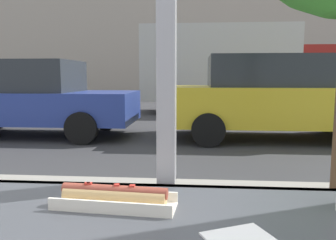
{
  "coord_description": "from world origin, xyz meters",
  "views": [
    {
      "loc": [
        0.08,
        -0.85,
        1.31
      ],
      "look_at": [
        -0.16,
        2.12,
        0.93
      ],
      "focal_mm": 35.92,
      "sensor_mm": 36.0,
      "label": 1
    }
  ],
  "objects_px": {
    "hotdog_tray_near": "(114,197)",
    "parked_car_yellow": "(273,97)",
    "box_truck": "(237,67)",
    "parked_car_blue": "(30,98)"
  },
  "relations": [
    {
      "from": "parked_car_blue",
      "to": "hotdog_tray_near",
      "type": "bearing_deg",
      "value": -61.66
    },
    {
      "from": "hotdog_tray_near",
      "to": "parked_car_blue",
      "type": "distance_m",
      "value": 7.35
    },
    {
      "from": "hotdog_tray_near",
      "to": "parked_car_yellow",
      "type": "height_order",
      "value": "parked_car_yellow"
    },
    {
      "from": "hotdog_tray_near",
      "to": "parked_car_blue",
      "type": "bearing_deg",
      "value": 118.34
    },
    {
      "from": "box_truck",
      "to": "parked_car_blue",
      "type": "bearing_deg",
      "value": -134.46
    },
    {
      "from": "parked_car_blue",
      "to": "parked_car_yellow",
      "type": "distance_m",
      "value": 5.3
    },
    {
      "from": "parked_car_yellow",
      "to": "box_truck",
      "type": "relative_size",
      "value": 0.65
    },
    {
      "from": "parked_car_blue",
      "to": "box_truck",
      "type": "xyz_separation_m",
      "value": [
        5.15,
        5.25,
        0.82
      ]
    },
    {
      "from": "hotdog_tray_near",
      "to": "parked_car_blue",
      "type": "height_order",
      "value": "parked_car_blue"
    },
    {
      "from": "parked_car_blue",
      "to": "box_truck",
      "type": "relative_size",
      "value": 0.64
    }
  ]
}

